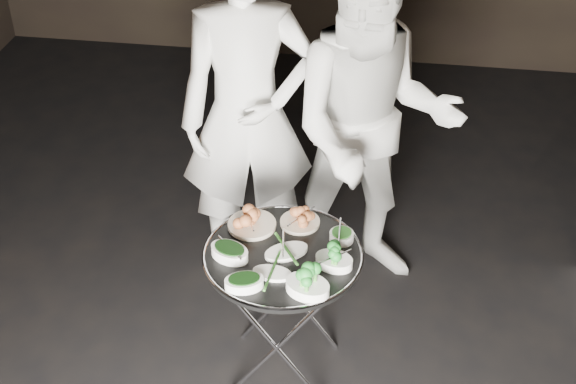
# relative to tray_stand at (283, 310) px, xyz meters

# --- Properties ---
(tray_stand) EXTENTS (0.49, 0.41, 0.72)m
(tray_stand) POSITION_rel_tray_stand_xyz_m (0.00, 0.00, 0.00)
(tray_stand) COLOR silver
(tray_stand) RESTS_ON floor
(serving_tray) EXTENTS (0.69, 0.69, 0.04)m
(serving_tray) POSITION_rel_tray_stand_xyz_m (-0.00, 0.00, 0.32)
(serving_tray) COLOR black
(serving_tray) RESTS_ON tray_stand
(potato_plate_a) EXTENTS (0.23, 0.23, 0.08)m
(potato_plate_a) POSITION_rel_tray_stand_xyz_m (-0.17, 0.17, 0.37)
(potato_plate_a) COLOR beige
(potato_plate_a) RESTS_ON serving_tray
(potato_plate_b) EXTENTS (0.19, 0.19, 0.06)m
(potato_plate_b) POSITION_rel_tray_stand_xyz_m (0.04, 0.22, 0.36)
(potato_plate_b) COLOR beige
(potato_plate_b) RESTS_ON serving_tray
(greens_bowl) EXTENTS (0.11, 0.11, 0.06)m
(greens_bowl) POSITION_rel_tray_stand_xyz_m (0.24, 0.13, 0.36)
(greens_bowl) COLOR white
(greens_bowl) RESTS_ON serving_tray
(asparagus_plate_a) EXTENTS (0.22, 0.20, 0.04)m
(asparagus_plate_a) POSITION_rel_tray_stand_xyz_m (0.01, 0.00, 0.35)
(asparagus_plate_a) COLOR white
(asparagus_plate_a) RESTS_ON serving_tray
(asparagus_plate_b) EXTENTS (0.17, 0.11, 0.03)m
(asparagus_plate_b) POSITION_rel_tray_stand_xyz_m (-0.02, -0.14, 0.34)
(asparagus_plate_b) COLOR white
(asparagus_plate_b) RESTS_ON serving_tray
(spinach_bowl_a) EXTENTS (0.21, 0.17, 0.07)m
(spinach_bowl_a) POSITION_rel_tray_stand_xyz_m (-0.22, -0.05, 0.36)
(spinach_bowl_a) COLOR white
(spinach_bowl_a) RESTS_ON serving_tray
(spinach_bowl_b) EXTENTS (0.19, 0.15, 0.07)m
(spinach_bowl_b) POSITION_rel_tray_stand_xyz_m (-0.12, -0.23, 0.36)
(spinach_bowl_b) COLOR white
(spinach_bowl_b) RESTS_ON serving_tray
(broccoli_bowl_a) EXTENTS (0.19, 0.15, 0.07)m
(broccoli_bowl_a) POSITION_rel_tray_stand_xyz_m (0.22, -0.04, 0.36)
(broccoli_bowl_a) COLOR white
(broccoli_bowl_a) RESTS_ON serving_tray
(broccoli_bowl_b) EXTENTS (0.22, 0.19, 0.08)m
(broccoli_bowl_b) POSITION_rel_tray_stand_xyz_m (0.13, -0.22, 0.37)
(broccoli_bowl_b) COLOR white
(broccoli_bowl_b) RESTS_ON serving_tray
(serving_utensils) EXTENTS (0.58, 0.41, 0.01)m
(serving_utensils) POSITION_rel_tray_stand_xyz_m (0.02, 0.07, 0.38)
(serving_utensils) COLOR silver
(serving_utensils) RESTS_ON serving_tray
(waiter_left) EXTENTS (0.78, 0.62, 1.88)m
(waiter_left) POSITION_rel_tray_stand_xyz_m (-0.29, 0.77, 0.54)
(waiter_left) COLOR silver
(waiter_left) RESTS_ON floor
(waiter_right) EXTENTS (1.00, 0.83, 1.84)m
(waiter_right) POSITION_rel_tray_stand_xyz_m (0.32, 0.79, 0.52)
(waiter_right) COLOR silver
(waiter_right) RESTS_ON floor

